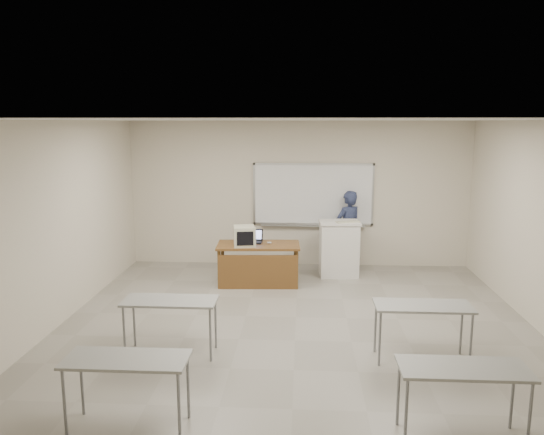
# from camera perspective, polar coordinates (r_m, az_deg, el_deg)

# --- Properties ---
(floor) EXTENTS (7.00, 8.00, 0.01)m
(floor) POSITION_cam_1_polar(r_m,az_deg,el_deg) (7.52, 2.49, -13.12)
(floor) COLOR gray
(floor) RESTS_ON ground
(whiteboard) EXTENTS (2.48, 0.10, 1.31)m
(whiteboard) POSITION_cam_1_polar(r_m,az_deg,el_deg) (10.97, 4.45, 2.41)
(whiteboard) COLOR white
(whiteboard) RESTS_ON floor
(student_desks) EXTENTS (4.40, 2.20, 0.73)m
(student_desks) POSITION_cam_1_polar(r_m,az_deg,el_deg) (6.01, 2.33, -12.32)
(student_desks) COLOR gray
(student_desks) RESTS_ON floor
(instructor_desk) EXTENTS (1.52, 0.76, 0.75)m
(instructor_desk) POSITION_cam_1_polar(r_m,az_deg,el_deg) (9.73, -1.53, -4.14)
(instructor_desk) COLOR brown
(instructor_desk) RESTS_ON floor
(podium) EXTENTS (0.77, 0.56, 1.08)m
(podium) POSITION_cam_1_polar(r_m,az_deg,el_deg) (10.41, 7.21, -3.32)
(podium) COLOR silver
(podium) RESTS_ON floor
(crt_monitor) EXTENTS (0.39, 0.44, 0.37)m
(crt_monitor) POSITION_cam_1_polar(r_m,az_deg,el_deg) (9.65, -3.02, -2.01)
(crt_monitor) COLOR #BAB89B
(crt_monitor) RESTS_ON instructor_desk
(laptop) EXTENTS (0.31, 0.29, 0.23)m
(laptop) POSITION_cam_1_polar(r_m,az_deg,el_deg) (9.94, -1.98, -2.35)
(laptop) COLOR black
(laptop) RESTS_ON instructor_desk
(mouse) EXTENTS (0.10, 0.09, 0.03)m
(mouse) POSITION_cam_1_polar(r_m,az_deg,el_deg) (9.82, -0.29, -2.73)
(mouse) COLOR #B0B3B8
(mouse) RESTS_ON instructor_desk
(keyboard) EXTENTS (0.48, 0.28, 0.03)m
(keyboard) POSITION_cam_1_polar(r_m,az_deg,el_deg) (10.19, 8.17, -0.46)
(keyboard) COLOR #BAB89B
(keyboard) RESTS_ON podium
(presenter) EXTENTS (0.70, 0.64, 1.61)m
(presenter) POSITION_cam_1_polar(r_m,az_deg,el_deg) (10.90, 8.18, -1.33)
(presenter) COLOR black
(presenter) RESTS_ON floor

